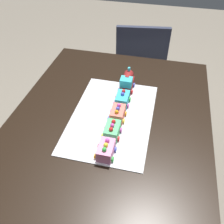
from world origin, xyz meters
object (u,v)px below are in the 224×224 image
at_px(dining_table, 107,140).
at_px(cake_car_caboose_turquoise, 122,99).
at_px(cake_locomotive, 127,82).
at_px(cake_car_hopper_mint_green, 112,130).
at_px(cake_car_gondola_bubblegum, 106,150).
at_px(cake_car_tanker_coral, 118,113).
at_px(chair, 140,65).

xyz_separation_m(dining_table, cake_car_caboose_turquoise, (-0.18, 0.04, 0.14)).
distance_m(dining_table, cake_locomotive, 0.35).
height_order(dining_table, cake_car_hopper_mint_green, cake_car_hopper_mint_green).
height_order(cake_locomotive, cake_car_caboose_turquoise, cake_locomotive).
bearing_deg(dining_table, cake_car_hopper_mint_green, 36.86).
height_order(cake_car_caboose_turquoise, cake_car_hopper_mint_green, same).
xyz_separation_m(cake_car_hopper_mint_green, cake_car_gondola_bubblegum, (0.12, 0.00, 0.00)).
distance_m(cake_car_caboose_turquoise, cake_car_tanker_coral, 0.12).
height_order(chair, cake_car_hopper_mint_green, chair).
bearing_deg(cake_car_hopper_mint_green, cake_car_caboose_turquoise, 180.00).
height_order(dining_table, chair, chair).
bearing_deg(cake_locomotive, chair, -179.19).
relative_size(chair, cake_car_gondola_bubblegum, 8.60).
relative_size(cake_car_caboose_turquoise, cake_car_hopper_mint_green, 1.00).
distance_m(chair, cake_car_tanker_coral, 1.01).
distance_m(cake_car_caboose_turquoise, cake_car_gondola_bubblegum, 0.35).
xyz_separation_m(dining_table, cake_locomotive, (-0.31, 0.04, 0.16)).
relative_size(cake_car_tanker_coral, cake_car_hopper_mint_green, 1.00).
distance_m(cake_car_tanker_coral, cake_car_gondola_bubblegum, 0.24).
xyz_separation_m(chair, cake_car_caboose_turquoise, (0.85, 0.01, 0.30)).
distance_m(dining_table, cake_car_caboose_turquoise, 0.23).
bearing_deg(dining_table, cake_locomotive, 172.67).
bearing_deg(cake_locomotive, cake_car_gondola_bubblegum, 0.00).
bearing_deg(cake_car_caboose_turquoise, cake_car_gondola_bubblegum, 0.00).
bearing_deg(cake_car_caboose_turquoise, cake_locomotive, -180.00).
xyz_separation_m(dining_table, cake_car_hopper_mint_green, (0.05, 0.04, 0.14)).
distance_m(cake_car_caboose_turquoise, cake_car_hopper_mint_green, 0.24).
xyz_separation_m(dining_table, cake_car_gondola_bubblegum, (0.17, 0.04, 0.14)).
bearing_deg(cake_car_hopper_mint_green, cake_locomotive, -180.00).
distance_m(cake_locomotive, cake_car_caboose_turquoise, 0.13).
height_order(dining_table, cake_car_gondola_bubblegum, cake_car_gondola_bubblegum).
bearing_deg(dining_table, cake_car_tanker_coral, 148.20).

